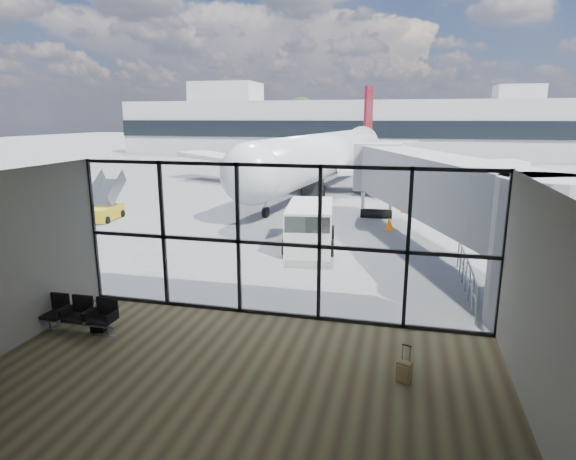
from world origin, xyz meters
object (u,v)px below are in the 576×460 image
at_px(suitcase, 404,372).
at_px(service_van, 310,226).
at_px(backpack, 98,323).
at_px(airliner, 330,154).
at_px(seating_row, 80,312).
at_px(mobile_stairs, 103,211).
at_px(belt_loader, 314,185).

height_order(suitcase, service_van, service_van).
relative_size(backpack, airliner, 0.02).
distance_m(seating_row, mobile_stairs, 15.50).
bearing_deg(airliner, backpack, -86.46).
height_order(suitcase, mobile_stairs, mobile_stairs).
height_order(backpack, suitcase, suitcase).
relative_size(seating_row, service_van, 0.47).
relative_size(backpack, mobile_stairs, 0.17).
bearing_deg(backpack, mobile_stairs, 118.35).
height_order(seating_row, backpack, seating_row).
distance_m(seating_row, suitcase, 8.66).
height_order(service_van, mobile_stairs, mobile_stairs).
height_order(belt_loader, mobile_stairs, mobile_stairs).
xyz_separation_m(backpack, mobile_stairs, (-8.74, 13.08, 0.25)).
bearing_deg(seating_row, service_van, 65.75).
bearing_deg(suitcase, belt_loader, 126.26).
relative_size(backpack, belt_loader, 0.12).
height_order(airliner, belt_loader, airliner).
xyz_separation_m(seating_row, airliner, (2.29, 28.99, 2.18)).
bearing_deg(airliner, service_van, -76.55).
relative_size(airliner, mobile_stairs, 10.83).
distance_m(backpack, airliner, 29.11).
bearing_deg(service_van, suitcase, -76.36).
relative_size(seating_row, mobile_stairs, 0.69).
xyz_separation_m(seating_row, service_van, (4.40, 10.03, 0.46)).
xyz_separation_m(backpack, service_van, (3.91, 9.99, 0.73)).
bearing_deg(service_van, backpack, -119.45).
bearing_deg(airliner, belt_loader, -92.28).
height_order(backpack, airliner, airliner).
bearing_deg(service_van, belt_loader, 92.10).
bearing_deg(service_van, airliner, 88.28).
bearing_deg(mobile_stairs, seating_row, -64.59).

